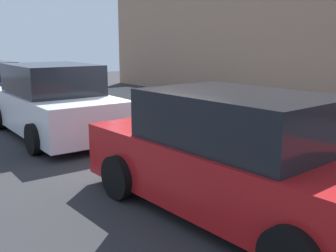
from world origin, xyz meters
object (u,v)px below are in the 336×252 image
suitcase_silver_2 (263,142)px  suitcase_black_3 (245,133)px  suitcase_maroon_1 (284,142)px  suitcase_olive_4 (222,134)px  suitcase_red_6 (194,121)px  bollard_post (133,109)px  suitcase_navy_7 (175,120)px  parked_car_red_0 (236,159)px  fire_hydrant (153,110)px  parked_car_white_1 (53,103)px  suitcase_navy_0 (311,149)px  suitcase_teal_5 (207,129)px

suitcase_silver_2 → suitcase_black_3: (0.48, -0.06, 0.08)m
suitcase_maroon_1 → suitcase_olive_4: bearing=0.5°
suitcase_olive_4 → suitcase_red_6: bearing=-9.1°
suitcase_black_3 → bollard_post: 3.60m
suitcase_red_6 → suitcase_navy_7: suitcase_red_6 is taller
suitcase_black_3 → suitcase_red_6: size_ratio=0.95×
suitcase_silver_2 → suitcase_olive_4: suitcase_silver_2 is taller
suitcase_navy_7 → parked_car_red_0: bearing=151.0°
suitcase_navy_7 → fire_hydrant: 0.95m
suitcase_silver_2 → parked_car_white_1: parked_car_white_1 is taller
fire_hydrant → suitcase_navy_0: bearing=-179.2°
suitcase_olive_4 → suitcase_teal_5: bearing=-6.8°
suitcase_silver_2 → suitcase_red_6: bearing=-2.9°
suitcase_silver_2 → suitcase_red_6: size_ratio=0.87×
fire_hydrant → suitcase_teal_5: bearing=179.4°
suitcase_maroon_1 → bollard_post: (4.55, 0.08, -0.02)m
suitcase_navy_0 → suitcase_silver_2: suitcase_silver_2 is taller
suitcase_olive_4 → fire_hydrant: fire_hydrant is taller
bollard_post → parked_car_red_0: parked_car_red_0 is taller
fire_hydrant → parked_car_white_1: bearing=58.3°
suitcase_olive_4 → bollard_post: suitcase_olive_4 is taller
fire_hydrant → bollard_post: (0.66, 0.15, -0.05)m
suitcase_teal_5 → suitcase_navy_7: 1.00m
suitcase_navy_0 → suitcase_silver_2: bearing=4.8°
suitcase_navy_0 → suitcase_red_6: suitcase_red_6 is taller
suitcase_silver_2 → suitcase_navy_7: bearing=1.0°
parked_car_white_1 → fire_hydrant: bearing=-121.7°
suitcase_navy_0 → bollard_post: bollard_post is taller
suitcase_red_6 → parked_car_white_1: 3.47m
suitcase_maroon_1 → suitcase_red_6: suitcase_maroon_1 is taller
suitcase_silver_2 → suitcase_olive_4: 0.98m
suitcase_navy_0 → suitcase_red_6: 2.90m
suitcase_black_3 → suitcase_teal_5: (0.99, 0.06, -0.08)m
suitcase_teal_5 → fire_hydrant: size_ratio=0.77×
parked_car_white_1 → suitcase_red_6: bearing=-141.9°
suitcase_olive_4 → parked_car_red_0: bearing=136.9°
suitcase_teal_5 → suitcase_red_6: size_ratio=0.63×
suitcase_olive_4 → suitcase_navy_7: (1.49, -0.02, 0.05)m
fire_hydrant → parked_car_red_0: size_ratio=0.17×
suitcase_silver_2 → bollard_post: suitcase_silver_2 is taller
suitcase_red_6 → fire_hydrant: suitcase_red_6 is taller
suitcase_olive_4 → suitcase_navy_7: suitcase_olive_4 is taller
suitcase_navy_7 → suitcase_black_3: bearing=-177.1°
suitcase_navy_7 → parked_car_red_0: (-3.60, 1.99, 0.30)m
suitcase_teal_5 → bollard_post: bollard_post is taller
suitcase_navy_0 → suitcase_silver_2: size_ratio=0.87×
suitcase_black_3 → suitcase_red_6: bearing=-1.4°
suitcase_olive_4 → fire_hydrant: size_ratio=0.96×
bollard_post → suitcase_olive_4: bearing=-178.7°
suitcase_olive_4 → suitcase_navy_7: 1.49m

